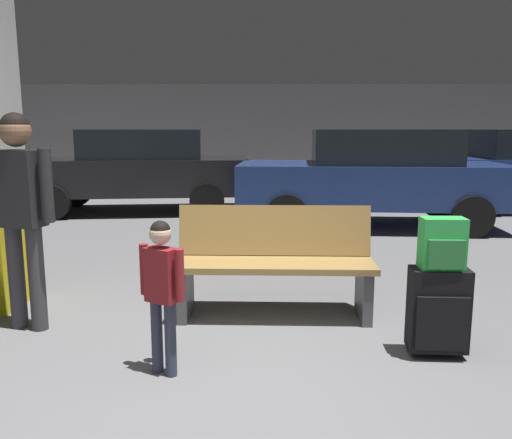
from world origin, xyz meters
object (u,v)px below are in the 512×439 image
object	(u,v)px
child	(162,281)
adult	(20,198)
suitcase	(438,310)
parked_car_far	(138,168)
parked_car_near	(374,175)
bench	(274,262)
backpack_bright	(442,244)

from	to	relation	value
child	adult	xyz separation A→B (m)	(-1.18, 0.73, 0.41)
adult	suitcase	bearing A→B (deg)	-8.39
suitcase	child	distance (m)	1.83
parked_car_far	suitcase	bearing A→B (deg)	-60.51
child	parked_car_near	xyz separation A→B (m)	(2.32, 5.08, 0.21)
suitcase	child	bearing A→B (deg)	-170.66
suitcase	bench	bearing A→B (deg)	144.50
bench	adult	distance (m)	1.99
backpack_bright	parked_car_far	xyz separation A→B (m)	(-3.51, 6.21, 0.03)
backpack_bright	child	xyz separation A→B (m)	(-1.78, -0.29, -0.17)
bench	child	xyz separation A→B (m)	(-0.70, -1.07, 0.16)
child	adult	size ratio (longest dim) A/B	0.60
bench	backpack_bright	size ratio (longest dim) A/B	4.72
bench	parked_car_near	size ratio (longest dim) A/B	0.38
suitcase	child	size ratio (longest dim) A/B	0.62
backpack_bright	suitcase	bearing A→B (deg)	103.90
suitcase	child	world-z (taller)	child
backpack_bright	parked_car_near	bearing A→B (deg)	83.64
suitcase	adult	bearing A→B (deg)	171.61
bench	child	size ratio (longest dim) A/B	1.65
backpack_bright	parked_car_far	distance (m)	7.13
adult	parked_car_far	distance (m)	5.80
bench	backpack_bright	xyz separation A→B (m)	(1.08, -0.77, 0.33)
child	parked_car_far	world-z (taller)	parked_car_far
backpack_bright	adult	distance (m)	3.01
suitcase	adult	world-z (taller)	adult
suitcase	parked_car_near	xyz separation A→B (m)	(0.53, 4.79, 0.48)
adult	child	bearing A→B (deg)	-31.76
bench	suitcase	bearing A→B (deg)	-35.50
backpack_bright	adult	xyz separation A→B (m)	(-2.96, 0.44, 0.24)
parked_car_far	adult	bearing A→B (deg)	-84.58
child	parked_car_near	bearing A→B (deg)	65.49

